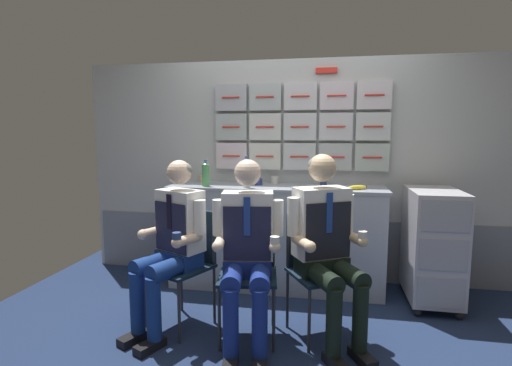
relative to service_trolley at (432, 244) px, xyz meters
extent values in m
cube|color=#1C2A4A|center=(-1.24, -0.94, -0.54)|extent=(4.80, 4.80, 0.04)
cube|color=#B5B9BA|center=(-1.24, 0.44, 0.55)|extent=(4.20, 0.06, 2.15)
cube|color=gray|center=(-1.24, 0.41, -0.22)|extent=(4.12, 0.01, 0.61)
cube|color=silver|center=(-1.83, 0.38, 0.70)|extent=(0.31, 0.06, 0.26)
cylinder|color=red|center=(-1.83, 0.34, 0.70)|extent=(0.17, 0.01, 0.01)
cube|color=silver|center=(-1.49, 0.38, 0.70)|extent=(0.31, 0.06, 0.26)
cylinder|color=red|center=(-1.49, 0.34, 0.70)|extent=(0.17, 0.01, 0.01)
cube|color=silver|center=(-1.15, 0.38, 0.70)|extent=(0.31, 0.06, 0.26)
cylinder|color=red|center=(-1.15, 0.34, 0.70)|extent=(0.17, 0.01, 0.01)
cube|color=#ACB3B5|center=(-0.82, 0.38, 0.70)|extent=(0.31, 0.06, 0.26)
cylinder|color=red|center=(-0.82, 0.34, 0.70)|extent=(0.17, 0.01, 0.01)
cube|color=#AAB7B1|center=(-0.48, 0.38, 0.70)|extent=(0.31, 0.06, 0.26)
cylinder|color=red|center=(-0.48, 0.34, 0.70)|extent=(0.17, 0.01, 0.01)
cube|color=#A8B4B4|center=(-1.83, 0.38, 0.99)|extent=(0.31, 0.06, 0.26)
cylinder|color=red|center=(-1.83, 0.34, 0.99)|extent=(0.17, 0.01, 0.01)
cube|color=silver|center=(-1.49, 0.38, 0.99)|extent=(0.31, 0.06, 0.26)
cylinder|color=red|center=(-1.49, 0.34, 0.99)|extent=(0.17, 0.01, 0.01)
cube|color=silver|center=(-1.15, 0.38, 0.99)|extent=(0.31, 0.06, 0.26)
cylinder|color=red|center=(-1.15, 0.34, 0.99)|extent=(0.17, 0.01, 0.01)
cube|color=silver|center=(-0.82, 0.38, 0.99)|extent=(0.31, 0.06, 0.26)
cylinder|color=red|center=(-0.82, 0.34, 0.99)|extent=(0.17, 0.01, 0.01)
cube|color=silver|center=(-0.48, 0.38, 0.99)|extent=(0.31, 0.06, 0.26)
cylinder|color=red|center=(-0.48, 0.34, 0.99)|extent=(0.17, 0.01, 0.01)
cube|color=#A9ADB5|center=(-1.83, 0.38, 1.27)|extent=(0.31, 0.06, 0.26)
cylinder|color=red|center=(-1.83, 0.34, 1.27)|extent=(0.17, 0.01, 0.01)
cube|color=#ACB7B8|center=(-1.49, 0.38, 1.27)|extent=(0.31, 0.06, 0.26)
cylinder|color=red|center=(-1.49, 0.34, 1.27)|extent=(0.17, 0.01, 0.01)
cube|color=silver|center=(-1.15, 0.38, 1.27)|extent=(0.31, 0.06, 0.26)
cylinder|color=red|center=(-1.15, 0.34, 1.27)|extent=(0.17, 0.01, 0.01)
cube|color=silver|center=(-0.82, 0.38, 1.27)|extent=(0.31, 0.06, 0.26)
cylinder|color=red|center=(-0.82, 0.34, 1.27)|extent=(0.17, 0.01, 0.01)
cube|color=silver|center=(-0.48, 0.38, 1.27)|extent=(0.31, 0.06, 0.26)
cylinder|color=red|center=(-0.48, 0.34, 1.27)|extent=(0.17, 0.01, 0.01)
cube|color=red|center=(-0.92, 0.39, 1.51)|extent=(0.20, 0.02, 0.05)
cube|color=#A2ABB9|center=(-1.35, 0.15, -0.06)|extent=(1.96, 0.52, 0.93)
cube|color=#939BAA|center=(-1.35, 0.15, 0.42)|extent=(1.99, 0.53, 0.03)
sphere|color=black|center=(-0.15, -0.27, -0.49)|extent=(0.07, 0.07, 0.07)
sphere|color=black|center=(0.16, -0.27, -0.49)|extent=(0.07, 0.07, 0.07)
sphere|color=black|center=(-0.15, 0.28, -0.49)|extent=(0.07, 0.07, 0.07)
sphere|color=black|center=(0.16, 0.28, -0.49)|extent=(0.07, 0.07, 0.07)
cube|color=#B2B1B8|center=(0.00, 0.00, 0.00)|extent=(0.40, 0.64, 0.91)
cube|color=#9D9CA4|center=(0.00, -0.32, -0.30)|extent=(0.35, 0.01, 0.24)
cube|color=#9D9CA4|center=(0.00, -0.32, 0.00)|extent=(0.35, 0.01, 0.24)
cube|color=#9D9CA4|center=(0.00, -0.32, 0.31)|extent=(0.35, 0.01, 0.24)
cylinder|color=#28282D|center=(0.00, -0.30, 0.44)|extent=(0.32, 0.02, 0.02)
cylinder|color=#2D2D33|center=(-2.19, -0.85, -0.30)|extent=(0.02, 0.02, 0.44)
cylinder|color=#2D2D33|center=(-1.86, -1.00, -0.30)|extent=(0.02, 0.02, 0.44)
cylinder|color=#2D2D33|center=(-2.03, -0.52, -0.30)|extent=(0.02, 0.02, 0.44)
cylinder|color=#2D2D33|center=(-1.71, -0.68, -0.30)|extent=(0.02, 0.02, 0.44)
cube|color=#112231|center=(-1.95, -0.76, -0.07)|extent=(0.53, 0.53, 0.02)
cube|color=#112231|center=(-1.87, -0.59, 0.14)|extent=(0.34, 0.18, 0.40)
cylinder|color=#2D2D33|center=(-2.03, -0.52, 0.14)|extent=(0.02, 0.02, 0.40)
cylinder|color=#2D2D33|center=(-1.71, -0.68, 0.14)|extent=(0.02, 0.02, 0.40)
cube|color=black|center=(-2.18, -1.05, -0.49)|extent=(0.18, 0.24, 0.06)
cube|color=black|center=(-2.02, -1.13, -0.49)|extent=(0.18, 0.24, 0.06)
cylinder|color=navy|center=(-2.17, -1.01, -0.24)|extent=(0.10, 0.10, 0.43)
cylinder|color=navy|center=(-2.01, -1.09, -0.24)|extent=(0.10, 0.10, 0.43)
cylinder|color=navy|center=(-2.10, -0.87, -0.01)|extent=(0.27, 0.38, 0.13)
cylinder|color=navy|center=(-1.94, -0.94, -0.01)|extent=(0.27, 0.38, 0.13)
cube|color=navy|center=(-1.95, -0.76, 0.00)|extent=(0.37, 0.32, 0.12)
cube|color=white|center=(-1.94, -0.74, 0.29)|extent=(0.39, 0.31, 0.45)
cube|color=#1F213D|center=(-1.98, -0.83, 0.25)|extent=(0.29, 0.14, 0.36)
cube|color=black|center=(-1.99, -0.84, 0.37)|extent=(0.04, 0.03, 0.25)
cylinder|color=white|center=(-2.12, -0.66, 0.34)|extent=(0.08, 0.08, 0.24)
cylinder|color=beige|center=(-2.15, -0.76, 0.20)|extent=(0.16, 0.23, 0.07)
sphere|color=beige|center=(-2.19, -0.85, 0.20)|extent=(0.08, 0.08, 0.08)
cylinder|color=white|center=(-1.76, -0.83, 0.34)|extent=(0.08, 0.08, 0.24)
cylinder|color=beige|center=(-1.82, -0.91, 0.20)|extent=(0.16, 0.23, 0.07)
sphere|color=beige|center=(-1.87, -1.00, 0.20)|extent=(0.08, 0.08, 0.08)
cylinder|color=navy|center=(-1.87, -1.00, 0.24)|extent=(0.06, 0.06, 0.06)
sphere|color=beige|center=(-1.94, -0.74, 0.64)|extent=(0.18, 0.18, 0.18)
ellipsoid|color=gray|center=(-1.93, -0.73, 0.66)|extent=(0.23, 0.22, 0.12)
cylinder|color=#2D2D33|center=(-1.56, -1.05, -0.30)|extent=(0.02, 0.02, 0.44)
cylinder|color=#2D2D33|center=(-1.21, -0.99, -0.30)|extent=(0.02, 0.02, 0.44)
cylinder|color=#2D2D33|center=(-1.62, -0.69, -0.30)|extent=(0.02, 0.02, 0.44)
cylinder|color=#2D2D33|center=(-1.26, -0.64, -0.30)|extent=(0.02, 0.02, 0.44)
cube|color=#112231|center=(-1.41, -0.84, -0.07)|extent=(0.46, 0.46, 0.02)
cube|color=#112231|center=(-1.44, -0.65, 0.14)|extent=(0.37, 0.08, 0.40)
cylinder|color=#2D2D33|center=(-1.62, -0.69, 0.14)|extent=(0.02, 0.02, 0.40)
cylinder|color=#2D2D33|center=(-1.26, -0.64, 0.14)|extent=(0.02, 0.02, 0.40)
cube|color=black|center=(-1.45, -1.22, -0.49)|extent=(0.12, 0.23, 0.06)
cube|color=black|center=(-1.27, -1.19, -0.49)|extent=(0.12, 0.23, 0.06)
cylinder|color=navy|center=(-1.45, -1.18, -0.24)|extent=(0.10, 0.10, 0.43)
cylinder|color=navy|center=(-1.27, -1.15, -0.24)|extent=(0.10, 0.10, 0.43)
cylinder|color=navy|center=(-1.48, -1.02, -0.01)|extent=(0.18, 0.38, 0.13)
cylinder|color=navy|center=(-1.30, -0.99, -0.01)|extent=(0.18, 0.38, 0.13)
cube|color=navy|center=(-1.41, -0.84, 0.00)|extent=(0.35, 0.25, 0.12)
cube|color=white|center=(-1.42, -0.82, 0.29)|extent=(0.37, 0.24, 0.46)
cube|color=#1C1E3A|center=(-1.40, -0.92, 0.26)|extent=(0.32, 0.06, 0.37)
cube|color=navy|center=(-1.40, -0.93, 0.38)|extent=(0.04, 0.01, 0.26)
cylinder|color=white|center=(-1.62, -0.85, 0.34)|extent=(0.08, 0.08, 0.25)
cylinder|color=beige|center=(-1.58, -0.95, 0.20)|extent=(0.10, 0.24, 0.07)
sphere|color=beige|center=(-1.57, -1.06, 0.20)|extent=(0.08, 0.08, 0.08)
cylinder|color=white|center=(-1.22, -0.79, 0.34)|extent=(0.08, 0.08, 0.25)
cylinder|color=beige|center=(-1.22, -0.90, 0.20)|extent=(0.10, 0.24, 0.07)
sphere|color=beige|center=(-1.20, -1.00, 0.20)|extent=(0.08, 0.08, 0.08)
cylinder|color=silver|center=(-1.20, -1.00, 0.24)|extent=(0.06, 0.06, 0.06)
sphere|color=beige|center=(-1.42, -0.82, 0.66)|extent=(0.18, 0.18, 0.18)
ellipsoid|color=tan|center=(-1.42, -0.81, 0.67)|extent=(0.20, 0.19, 0.13)
cylinder|color=#2D2D33|center=(-0.98, -0.96, -0.30)|extent=(0.02, 0.02, 0.44)
cylinder|color=#2D2D33|center=(-0.66, -0.78, -0.30)|extent=(0.02, 0.02, 0.44)
cylinder|color=#2D2D33|center=(-1.15, -0.65, -0.30)|extent=(0.02, 0.02, 0.44)
cylinder|color=#2D2D33|center=(-0.84, -0.47, -0.30)|extent=(0.02, 0.02, 0.44)
cube|color=#112231|center=(-0.91, -0.71, -0.07)|extent=(0.54, 0.54, 0.02)
cube|color=#112231|center=(-1.00, -0.55, 0.14)|extent=(0.33, 0.20, 0.40)
cylinder|color=#2D2D33|center=(-1.15, -0.65, 0.14)|extent=(0.02, 0.02, 0.40)
cylinder|color=#2D2D33|center=(-0.84, -0.47, 0.14)|extent=(0.02, 0.02, 0.40)
cube|color=black|center=(-0.80, -1.10, -0.49)|extent=(0.19, 0.24, 0.06)
cube|color=black|center=(-0.64, -1.01, -0.49)|extent=(0.19, 0.24, 0.06)
cylinder|color=black|center=(-0.82, -1.06, -0.24)|extent=(0.10, 0.10, 0.43)
cylinder|color=black|center=(-0.66, -0.97, -0.24)|extent=(0.10, 0.10, 0.43)
cylinder|color=black|center=(-0.91, -0.91, -0.01)|extent=(0.30, 0.40, 0.13)
cylinder|color=black|center=(-0.74, -0.82, -0.01)|extent=(0.30, 0.40, 0.13)
cube|color=black|center=(-0.91, -0.71, 0.00)|extent=(0.40, 0.34, 0.12)
cube|color=white|center=(-0.92, -0.70, 0.31)|extent=(0.42, 0.36, 0.49)
cube|color=black|center=(-0.87, -0.79, 0.27)|extent=(0.30, 0.17, 0.39)
cube|color=navy|center=(-0.86, -0.80, 0.39)|extent=(0.04, 0.03, 0.27)
cylinder|color=white|center=(-1.10, -0.80, 0.36)|extent=(0.08, 0.08, 0.26)
cylinder|color=#D6B88F|center=(-1.03, -0.89, 0.21)|extent=(0.18, 0.25, 0.07)
sphere|color=#D6B88F|center=(-0.98, -0.98, 0.21)|extent=(0.08, 0.08, 0.08)
cylinder|color=white|center=(-0.73, -0.59, 0.36)|extent=(0.08, 0.08, 0.26)
cylinder|color=#D6B88F|center=(-0.70, -0.70, 0.21)|extent=(0.18, 0.25, 0.07)
sphere|color=#D6B88F|center=(-0.64, -0.79, 0.21)|extent=(0.08, 0.08, 0.08)
cylinder|color=silver|center=(-0.64, -0.79, 0.25)|extent=(0.06, 0.06, 0.06)
sphere|color=#D6B88F|center=(-0.92, -0.70, 0.69)|extent=(0.19, 0.19, 0.19)
ellipsoid|color=gray|center=(-0.93, -0.68, 0.70)|extent=(0.25, 0.24, 0.14)
cylinder|color=silver|center=(-1.60, -0.01, 0.56)|extent=(0.06, 0.06, 0.24)
cone|color=silver|center=(-1.60, -0.01, 0.69)|extent=(0.06, 0.06, 0.02)
cylinder|color=blue|center=(-1.60, -0.01, 0.71)|extent=(0.03, 0.03, 0.02)
cylinder|color=#4F9A59|center=(-1.99, 0.02, 0.54)|extent=(0.07, 0.07, 0.20)
cone|color=#4F9A59|center=(-1.99, 0.02, 0.65)|extent=(0.07, 0.07, 0.02)
cylinder|color=blue|center=(-1.99, 0.02, 0.67)|extent=(0.03, 0.03, 0.02)
cylinder|color=navy|center=(-1.52, 0.20, 0.47)|extent=(0.07, 0.07, 0.06)
cylinder|color=#382114|center=(-1.52, 0.20, 0.49)|extent=(0.06, 0.06, 0.01)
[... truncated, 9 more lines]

